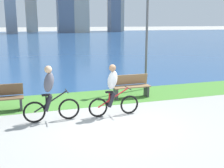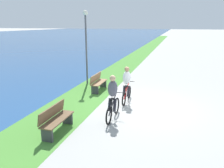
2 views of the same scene
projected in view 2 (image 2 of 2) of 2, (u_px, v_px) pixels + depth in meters
name	position (u px, v px, depth m)	size (l,w,h in m)	color
ground_plane	(144.00, 106.00, 9.51)	(300.00, 300.00, 0.00)	#9E9E99
grass_strip_bayside	(79.00, 100.00, 10.36)	(120.00, 2.31, 0.01)	#478433
cyclist_lead	(127.00, 85.00, 9.80)	(1.67, 0.52, 1.66)	black
cyclist_trailing	(113.00, 98.00, 8.03)	(1.68, 0.52, 1.70)	black
bench_near_path	(56.00, 119.00, 7.16)	(1.50, 0.47, 0.90)	brown
bench_far_along_path	(98.00, 82.00, 11.68)	(1.50, 0.47, 0.90)	olive
lamppost_tall	(86.00, 37.00, 12.45)	(0.28, 0.28, 4.21)	#595960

